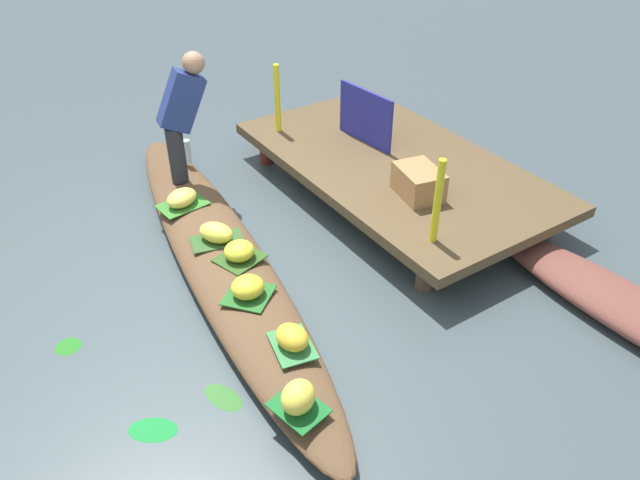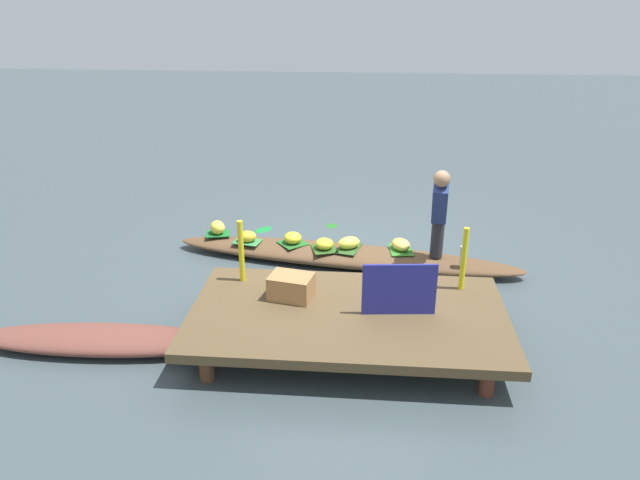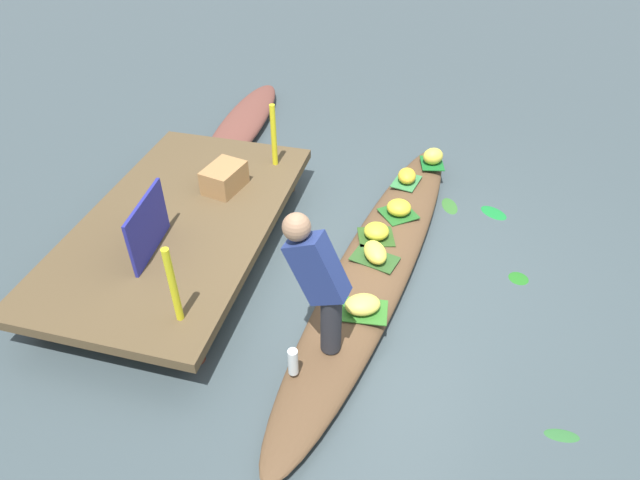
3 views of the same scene
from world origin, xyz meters
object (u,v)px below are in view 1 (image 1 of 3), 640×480
(banana_bunch_1, at_px, (298,397))
(market_banner, at_px, (365,116))
(vendor_person, at_px, (182,111))
(banana_bunch_0, at_px, (292,337))
(moored_boat, at_px, (637,314))
(banana_bunch_2, at_px, (239,251))
(produce_crate, at_px, (419,182))
(banana_bunch_3, at_px, (216,233))
(banana_bunch_5, at_px, (182,198))
(banana_bunch_4, at_px, (248,287))
(water_bottle, at_px, (187,151))
(vendor_boat, at_px, (219,255))

(banana_bunch_1, xyz_separation_m, market_banner, (-2.41, 2.29, 0.33))
(vendor_person, bearing_deg, banana_bunch_1, -11.51)
(banana_bunch_0, relative_size, vendor_person, 0.21)
(moored_boat, bearing_deg, banana_bunch_2, -135.61)
(moored_boat, relative_size, produce_crate, 5.96)
(banana_bunch_0, xyz_separation_m, banana_bunch_3, (-1.38, 0.11, 0.00))
(banana_bunch_2, bearing_deg, banana_bunch_5, -176.72)
(banana_bunch_4, distance_m, water_bottle, 2.24)
(banana_bunch_2, xyz_separation_m, water_bottle, (-1.75, 0.32, 0.04))
(water_bottle, bearing_deg, produce_crate, 33.99)
(vendor_boat, relative_size, produce_crate, 10.61)
(banana_bunch_5, height_order, vendor_person, vendor_person)
(banana_bunch_0, relative_size, water_bottle, 1.05)
(banana_bunch_4, height_order, banana_bunch_5, banana_bunch_4)
(produce_crate, bearing_deg, vendor_boat, -106.02)
(vendor_person, relative_size, water_bottle, 5.06)
(banana_bunch_4, bearing_deg, produce_crate, 96.95)
(banana_bunch_0, height_order, market_banner, market_banner)
(market_banner, bearing_deg, water_bottle, -124.24)
(vendor_boat, relative_size, banana_bunch_1, 19.89)
(banana_bunch_1, bearing_deg, vendor_boat, 169.43)
(banana_bunch_5, relative_size, water_bottle, 1.26)
(moored_boat, distance_m, banana_bunch_0, 2.57)
(banana_bunch_0, bearing_deg, vendor_person, 171.74)
(market_banner, bearing_deg, vendor_person, -113.40)
(banana_bunch_3, xyz_separation_m, water_bottle, (-1.42, 0.36, 0.04))
(banana_bunch_3, bearing_deg, banana_bunch_0, -4.57)
(moored_boat, bearing_deg, banana_bunch_5, -146.00)
(banana_bunch_3, relative_size, banana_bunch_4, 1.21)
(moored_boat, relative_size, banana_bunch_0, 10.38)
(banana_bunch_0, xyz_separation_m, banana_bunch_5, (-2.06, 0.10, -0.00))
(banana_bunch_3, xyz_separation_m, banana_bunch_5, (-0.68, -0.01, -0.01))
(banana_bunch_1, xyz_separation_m, banana_bunch_4, (-1.09, 0.24, -0.02))
(market_banner, height_order, produce_crate, market_banner)
(water_bottle, relative_size, market_banner, 0.33)
(moored_boat, xyz_separation_m, water_bottle, (-3.83, -1.88, 0.23))
(banana_bunch_5, bearing_deg, banana_bunch_3, 1.10)
(produce_crate, bearing_deg, banana_bunch_3, -107.81)
(vendor_boat, relative_size, vendor_person, 3.85)
(vendor_boat, distance_m, banana_bunch_0, 1.35)
(moored_boat, height_order, banana_bunch_2, banana_bunch_2)
(banana_bunch_1, xyz_separation_m, produce_crate, (-1.31, 2.04, 0.19))
(vendor_boat, relative_size, banana_bunch_2, 19.16)
(banana_bunch_3, relative_size, market_banner, 0.41)
(banana_bunch_0, bearing_deg, banana_bunch_2, 171.68)
(banana_bunch_3, xyz_separation_m, vendor_person, (-1.11, 0.25, 0.61))
(water_bottle, bearing_deg, banana_bunch_1, -12.28)
(banana_bunch_3, bearing_deg, vendor_person, 167.23)
(moored_boat, bearing_deg, banana_bunch_3, -139.17)
(vendor_boat, xyz_separation_m, vendor_person, (-1.16, 0.27, 0.80))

